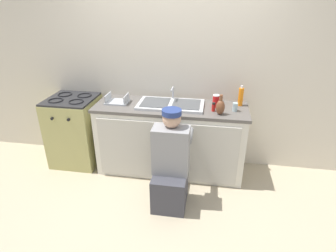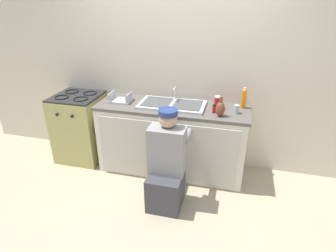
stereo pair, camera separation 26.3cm
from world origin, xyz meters
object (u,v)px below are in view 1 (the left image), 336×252
water_glass (235,107)px  dish_rack_tray (117,101)px  soap_bottle_orange (241,97)px  spice_bottle_red (213,107)px  vase_decorative (220,107)px  plumber_person (171,168)px  soda_cup_red (216,101)px  sink_double_basin (171,104)px  stove_range (75,130)px

water_glass → dish_rack_tray: 1.44m
soap_bottle_orange → spice_bottle_red: (-0.32, -0.24, -0.06)m
spice_bottle_red → vase_decorative: bearing=-47.3°
dish_rack_tray → soap_bottle_orange: (1.51, 0.15, 0.09)m
plumber_person → spice_bottle_red: bearing=54.9°
soda_cup_red → sink_double_basin: bearing=-174.7°
sink_double_basin → plumber_person: 0.83m
vase_decorative → soda_cup_red: size_ratio=1.51×
soda_cup_red → dish_rack_tray: size_ratio=0.54×
soda_cup_red → soap_bottle_orange: soap_bottle_orange is taller
sink_double_basin → vase_decorative: (0.59, -0.17, 0.07)m
soda_cup_red → water_glass: bearing=-23.6°
plumber_person → sink_double_basin: bearing=98.9°
plumber_person → soap_bottle_orange: size_ratio=4.42×
sink_double_basin → soap_bottle_orange: soap_bottle_orange is taller
water_glass → spice_bottle_red: bearing=-169.6°
sink_double_basin → soap_bottle_orange: (0.83, 0.15, 0.09)m
plumber_person → soap_bottle_orange: soap_bottle_orange is taller
spice_bottle_red → sink_double_basin: bearing=169.8°
stove_range → spice_bottle_red: 1.89m
dish_rack_tray → soda_cup_red: bearing=2.6°
plumber_person → spice_bottle_red: size_ratio=10.52×
soda_cup_red → plumber_person: bearing=-120.9°
soap_bottle_orange → vase_decorative: bearing=-126.9°
dish_rack_tray → spice_bottle_red: dish_rack_tray is taller
stove_range → soda_cup_red: bearing=1.6°
water_glass → vase_decorative: bearing=-143.5°
sink_double_basin → water_glass: 0.77m
plumber_person → soda_cup_red: (0.43, 0.73, 0.52)m
stove_range → vase_decorative: size_ratio=4.09×
dish_rack_tray → vase_decorative: bearing=-7.6°
water_glass → vase_decorative: size_ratio=0.43×
dish_rack_tray → spice_bottle_red: (1.19, -0.09, 0.03)m
soap_bottle_orange → spice_bottle_red: 0.40m
sink_double_basin → soap_bottle_orange: size_ratio=3.20×
sink_double_basin → dish_rack_tray: sink_double_basin is taller
soap_bottle_orange → water_glass: bearing=-109.8°
sink_double_basin → spice_bottle_red: sink_double_basin is taller
stove_range → plumber_person: 1.57m
stove_range → spice_bottle_red: bearing=-2.8°
plumber_person → vase_decorative: vase_decorative is taller
plumber_person → soda_cup_red: 0.99m
plumber_person → spice_bottle_red: (0.41, 0.58, 0.49)m
stove_range → soda_cup_red: size_ratio=6.18×
stove_range → dish_rack_tray: dish_rack_tray is taller
sink_double_basin → plumber_person: size_ratio=0.72×
vase_decorative → soap_bottle_orange: 0.40m
soda_cup_red → dish_rack_tray: soda_cup_red is taller
stove_range → water_glass: size_ratio=9.40×
water_glass → soap_bottle_orange: size_ratio=0.40×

